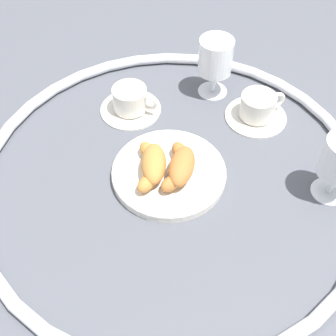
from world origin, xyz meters
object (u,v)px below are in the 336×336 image
object	(u,v)px
croissant_large	(181,165)
coffee_cup_far	(131,102)
croissant_small	(152,164)
juice_glass_right	(214,59)
pastry_plate	(168,174)
coffee_cup_near	(258,108)

from	to	relation	value
croissant_large	coffee_cup_far	xyz separation A→B (m)	(0.15, 0.17, -0.01)
croissant_small	coffee_cup_far	world-z (taller)	same
croissant_large	juice_glass_right	xyz separation A→B (m)	(0.27, 0.02, 0.05)
pastry_plate	croissant_large	size ratio (longest dim) A/B	1.67
pastry_plate	croissant_small	xyz separation A→B (m)	(-0.01, 0.03, 0.03)
coffee_cup_near	coffee_cup_far	bearing A→B (deg)	105.77
croissant_small	coffee_cup_near	distance (m)	0.28
croissant_large	juice_glass_right	distance (m)	0.28
pastry_plate	juice_glass_right	xyz separation A→B (m)	(0.28, -0.00, 0.08)
croissant_small	juice_glass_right	bearing A→B (deg)	-6.53
croissant_small	coffee_cup_far	xyz separation A→B (m)	(0.16, 0.12, -0.01)
pastry_plate	coffee_cup_near	world-z (taller)	coffee_cup_near
pastry_plate	coffee_cup_near	bearing A→B (deg)	-28.02
coffee_cup_near	coffee_cup_far	xyz separation A→B (m)	(-0.08, 0.27, 0.00)
croissant_large	croissant_small	distance (m)	0.06
croissant_large	pastry_plate	bearing A→B (deg)	107.56
croissant_large	coffee_cup_far	distance (m)	0.23
coffee_cup_near	juice_glass_right	distance (m)	0.15
juice_glass_right	croissant_large	bearing A→B (deg)	-175.97
croissant_small	coffee_cup_far	size ratio (longest dim) A/B	0.95
croissant_small	coffee_cup_far	distance (m)	0.20
juice_glass_right	coffee_cup_far	bearing A→B (deg)	130.12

